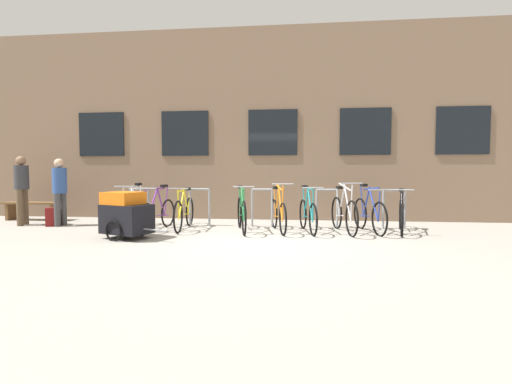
{
  "coord_description": "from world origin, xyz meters",
  "views": [
    {
      "loc": [
        0.61,
        -6.73,
        1.31
      ],
      "look_at": [
        -0.28,
        1.6,
        0.84
      ],
      "focal_mm": 26.0,
      "sensor_mm": 36.0,
      "label": 1
    }
  ],
  "objects_px": {
    "bicycle_green": "(242,213)",
    "bicycle_orange": "(278,214)",
    "bicycle_yellow": "(184,212)",
    "bicycle_blue": "(369,214)",
    "person_by_bench": "(22,185)",
    "person_browsing": "(60,187)",
    "backpack": "(53,217)",
    "bicycle_silver": "(344,213)",
    "bicycle_black": "(401,215)",
    "bicycle_white": "(133,212)",
    "bike_trailer": "(126,214)",
    "wooden_bench": "(34,207)",
    "bicycle_purple": "(158,213)",
    "bicycle_teal": "(308,214)"
  },
  "relations": [
    {
      "from": "bicycle_yellow",
      "to": "person_browsing",
      "type": "height_order",
      "value": "person_browsing"
    },
    {
      "from": "bicycle_black",
      "to": "bicycle_blue",
      "type": "height_order",
      "value": "bicycle_blue"
    },
    {
      "from": "bike_trailer",
      "to": "backpack",
      "type": "relative_size",
      "value": 3.33
    },
    {
      "from": "bicycle_yellow",
      "to": "bicycle_green",
      "type": "height_order",
      "value": "bicycle_green"
    },
    {
      "from": "bicycle_green",
      "to": "backpack",
      "type": "bearing_deg",
      "value": 176.93
    },
    {
      "from": "bicycle_black",
      "to": "bicycle_white",
      "type": "bearing_deg",
      "value": -178.85
    },
    {
      "from": "bicycle_yellow",
      "to": "bicycle_green",
      "type": "relative_size",
      "value": 1.01
    },
    {
      "from": "bicycle_black",
      "to": "bicycle_green",
      "type": "xyz_separation_m",
      "value": [
        -3.42,
        -0.19,
        0.02
      ]
    },
    {
      "from": "bicycle_blue",
      "to": "backpack",
      "type": "relative_size",
      "value": 3.83
    },
    {
      "from": "bicycle_yellow",
      "to": "backpack",
      "type": "distance_m",
      "value": 3.26
    },
    {
      "from": "bicycle_white",
      "to": "backpack",
      "type": "bearing_deg",
      "value": 175.31
    },
    {
      "from": "bicycle_blue",
      "to": "bike_trailer",
      "type": "height_order",
      "value": "bicycle_blue"
    },
    {
      "from": "bicycle_green",
      "to": "bike_trailer",
      "type": "bearing_deg",
      "value": -152.45
    },
    {
      "from": "bicycle_green",
      "to": "bicycle_blue",
      "type": "height_order",
      "value": "bicycle_blue"
    },
    {
      "from": "bike_trailer",
      "to": "wooden_bench",
      "type": "height_order",
      "value": "bike_trailer"
    },
    {
      "from": "bicycle_blue",
      "to": "wooden_bench",
      "type": "height_order",
      "value": "bicycle_blue"
    },
    {
      "from": "bicycle_green",
      "to": "bicycle_orange",
      "type": "relative_size",
      "value": 1.06
    },
    {
      "from": "bicycle_blue",
      "to": "bicycle_teal",
      "type": "bearing_deg",
      "value": -175.15
    },
    {
      "from": "wooden_bench",
      "to": "backpack",
      "type": "xyz_separation_m",
      "value": [
        1.2,
        -0.96,
        -0.14
      ]
    },
    {
      "from": "wooden_bench",
      "to": "backpack",
      "type": "relative_size",
      "value": 3.67
    },
    {
      "from": "bicycle_blue",
      "to": "bicycle_orange",
      "type": "bearing_deg",
      "value": -175.94
    },
    {
      "from": "bike_trailer",
      "to": "person_browsing",
      "type": "distance_m",
      "value": 2.74
    },
    {
      "from": "bicycle_yellow",
      "to": "bicycle_blue",
      "type": "xyz_separation_m",
      "value": [
        4.09,
        0.02,
        0.01
      ]
    },
    {
      "from": "bicycle_green",
      "to": "bicycle_silver",
      "type": "height_order",
      "value": "bicycle_silver"
    },
    {
      "from": "bicycle_blue",
      "to": "bike_trailer",
      "type": "xyz_separation_m",
      "value": [
        -4.86,
        -1.29,
        0.08
      ]
    },
    {
      "from": "person_browsing",
      "to": "bicycle_orange",
      "type": "bearing_deg",
      "value": -2.83
    },
    {
      "from": "bicycle_black",
      "to": "person_by_bench",
      "type": "distance_m",
      "value": 8.84
    },
    {
      "from": "bicycle_blue",
      "to": "bicycle_black",
      "type": "bearing_deg",
      "value": 0.7
    },
    {
      "from": "person_by_bench",
      "to": "person_browsing",
      "type": "bearing_deg",
      "value": -0.05
    },
    {
      "from": "bicycle_silver",
      "to": "person_browsing",
      "type": "height_order",
      "value": "person_browsing"
    },
    {
      "from": "bicycle_black",
      "to": "person_by_bench",
      "type": "xyz_separation_m",
      "value": [
        -8.82,
        0.11,
        0.59
      ]
    },
    {
      "from": "bicycle_white",
      "to": "wooden_bench",
      "type": "xyz_separation_m",
      "value": [
        -3.29,
        1.13,
        -0.03
      ]
    },
    {
      "from": "bicycle_yellow",
      "to": "bicycle_orange",
      "type": "distance_m",
      "value": 2.14
    },
    {
      "from": "bicycle_silver",
      "to": "bicycle_green",
      "type": "bearing_deg",
      "value": -177.81
    },
    {
      "from": "bicycle_black",
      "to": "person_browsing",
      "type": "relative_size",
      "value": 1.04
    },
    {
      "from": "bicycle_green",
      "to": "bicycle_silver",
      "type": "distance_m",
      "value": 2.2
    },
    {
      "from": "bicycle_black",
      "to": "bicycle_silver",
      "type": "relative_size",
      "value": 0.94
    },
    {
      "from": "bicycle_black",
      "to": "bike_trailer",
      "type": "bearing_deg",
      "value": -166.82
    },
    {
      "from": "bike_trailer",
      "to": "person_browsing",
      "type": "xyz_separation_m",
      "value": [
        -2.31,
        1.41,
        0.46
      ]
    },
    {
      "from": "bicycle_green",
      "to": "bicycle_purple",
      "type": "distance_m",
      "value": 1.9
    },
    {
      "from": "bicycle_yellow",
      "to": "bicycle_black",
      "type": "height_order",
      "value": "bicycle_yellow"
    },
    {
      "from": "bicycle_yellow",
      "to": "person_browsing",
      "type": "relative_size",
      "value": 1.12
    },
    {
      "from": "bicycle_orange",
      "to": "wooden_bench",
      "type": "relative_size",
      "value": 1.04
    },
    {
      "from": "bicycle_teal",
      "to": "bicycle_blue",
      "type": "height_order",
      "value": "bicycle_blue"
    },
    {
      "from": "bicycle_orange",
      "to": "bicycle_purple",
      "type": "height_order",
      "value": "bicycle_orange"
    },
    {
      "from": "bicycle_yellow",
      "to": "bicycle_silver",
      "type": "height_order",
      "value": "bicycle_silver"
    },
    {
      "from": "bicycle_orange",
      "to": "wooden_bench",
      "type": "bearing_deg",
      "value": 170.06
    },
    {
      "from": "wooden_bench",
      "to": "person_by_bench",
      "type": "relative_size",
      "value": 0.97
    },
    {
      "from": "bicycle_silver",
      "to": "bicycle_blue",
      "type": "xyz_separation_m",
      "value": [
        0.55,
        0.1,
        -0.01
      ]
    },
    {
      "from": "bicycle_blue",
      "to": "bike_trailer",
      "type": "distance_m",
      "value": 5.03
    }
  ]
}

